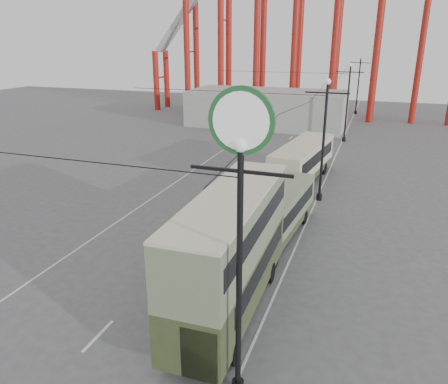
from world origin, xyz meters
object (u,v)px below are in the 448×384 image
at_px(double_decker_bus, 231,248).
at_px(single_decker_cream, 302,160).
at_px(pedestrian, 164,251).
at_px(lamp_post_near, 240,185).
at_px(single_decker_green, 276,215).

relative_size(double_decker_bus, single_decker_cream, 0.96).
bearing_deg(pedestrian, double_decker_bus, 128.79).
bearing_deg(pedestrian, single_decker_cream, -125.99).
relative_size(lamp_post_near, pedestrian, 6.10).
bearing_deg(double_decker_bus, pedestrian, 149.52).
bearing_deg(single_decker_green, single_decker_cream, 96.75).
distance_m(single_decker_cream, pedestrian, 18.40).
xyz_separation_m(double_decker_bus, single_decker_cream, (-0.30, 20.56, -1.29)).
bearing_deg(single_decker_cream, lamp_post_near, -78.18).
distance_m(lamp_post_near, single_decker_green, 14.39).
relative_size(lamp_post_near, double_decker_bus, 1.01).
distance_m(double_decker_bus, pedestrian, 6.05).
bearing_deg(single_decker_cream, pedestrian, -97.46).
relative_size(double_decker_bus, pedestrian, 6.04).
xyz_separation_m(double_decker_bus, single_decker_green, (0.20, 8.11, -1.53)).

